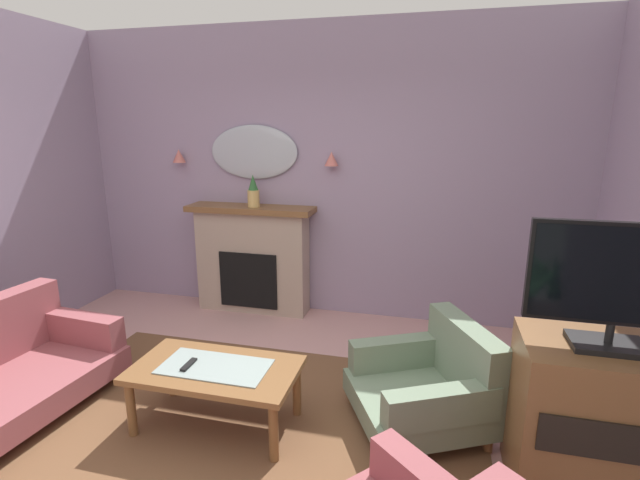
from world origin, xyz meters
TOP-DOWN VIEW (x-y plane):
  - floor at (0.00, 0.00)m, footprint 6.23×5.85m
  - wall_back at (0.00, 2.47)m, footprint 6.23×0.10m
  - patterned_rug at (0.00, 0.20)m, footprint 3.20×2.40m
  - fireplace at (-0.71, 2.25)m, footprint 1.36×0.36m
  - mantel_vase_left at (-0.66, 2.22)m, footprint 0.12×0.12m
  - wall_mirror at (-0.71, 2.39)m, footprint 0.96×0.06m
  - wall_sconce_left at (-1.56, 2.34)m, footprint 0.14×0.14m
  - wall_sconce_right at (0.14, 2.34)m, footprint 0.14×0.14m
  - coffee_table at (-0.18, 0.28)m, footprint 1.10×0.60m
  - tv_remote at (-0.35, 0.24)m, footprint 0.04×0.16m
  - armchair_near_fireplace at (1.21, 0.65)m, footprint 1.09×1.08m
  - tv_cabinet at (2.06, 0.23)m, footprint 0.80×0.58m
  - tv_flatscreen at (2.06, 0.21)m, footprint 0.84×0.24m

SIDE VIEW (x-z plane):
  - floor at x=0.00m, z-range -0.10..0.00m
  - patterned_rug at x=0.00m, z-range 0.00..0.01m
  - armchair_near_fireplace at x=1.21m, z-range -0.05..0.66m
  - coffee_table at x=-0.18m, z-range 0.16..0.61m
  - tv_cabinet at x=2.06m, z-range 0.00..0.90m
  - tv_remote at x=-0.35m, z-range 0.44..0.46m
  - fireplace at x=-0.71m, z-range -0.01..1.15m
  - tv_flatscreen at x=2.06m, z-range 0.92..1.57m
  - mantel_vase_left at x=-0.66m, z-range 1.14..1.48m
  - wall_back at x=0.00m, z-range 0.00..2.98m
  - wall_sconce_left at x=-1.56m, z-range 1.59..1.73m
  - wall_sconce_right at x=0.14m, z-range 1.59..1.73m
  - wall_mirror at x=-0.71m, z-range 1.43..1.99m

